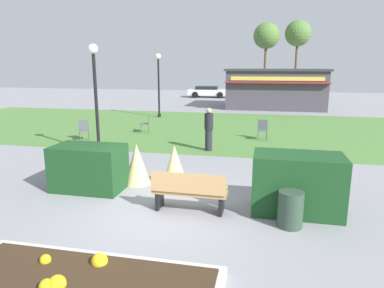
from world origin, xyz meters
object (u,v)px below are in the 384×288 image
cafe_chair_east (263,128)px  tree_right_bg (266,36)px  trash_bin (290,209)px  lamppost_far (159,77)px  parked_car_center_slot (260,92)px  food_kiosk (275,88)px  tree_left_bg (298,34)px  person_strolling (209,129)px  lamppost_mid (95,86)px  cafe_chair_center (146,122)px  cafe_chair_west (84,128)px  parked_car_west_slot (208,91)px  park_bench (189,192)px

cafe_chair_east → tree_right_bg: (-0.21, 24.33, 5.89)m
trash_bin → cafe_chair_east: 8.79m
lamppost_far → parked_car_center_slot: bearing=68.0°
food_kiosk → tree_left_bg: size_ratio=0.94×
tree_left_bg → cafe_chair_east: bearing=-97.1°
food_kiosk → person_strolling: 15.69m
trash_bin → person_strolling: (-2.73, 6.18, 0.48)m
trash_bin → food_kiosk: bearing=89.8°
lamppost_far → food_kiosk: 10.28m
lamppost_mid → food_kiosk: 18.11m
parked_car_center_slot → cafe_chair_center: bearing=-103.9°
food_kiosk → cafe_chair_east: bearing=-93.4°
cafe_chair_west → cafe_chair_center: same height
cafe_chair_east → tree_right_bg: bearing=90.5°
tree_left_bg → lamppost_mid: bearing=-107.4°
food_kiosk → parked_car_center_slot: (-1.33, 8.17, -0.89)m
cafe_chair_west → tree_left_bg: size_ratio=0.11×
cafe_chair_center → parked_car_center_slot: (5.10, 20.57, 0.12)m
parked_car_center_slot → cafe_chair_west: bearing=-107.7°
parked_car_west_slot → tree_right_bg: tree_right_bg is taller
park_bench → parked_car_west_slot: size_ratio=0.40×
food_kiosk → parked_car_center_slot: food_kiosk is taller
lamppost_mid → food_kiosk: (6.80, 16.75, -1.01)m
person_strolling → parked_car_west_slot: 23.94m
cafe_chair_west → cafe_chair_east: (7.83, 1.79, 0.00)m
lamppost_far → person_strolling: bearing=-61.0°
person_strolling → tree_right_bg: tree_right_bg is taller
trash_bin → cafe_chair_center: bearing=124.7°
lamppost_mid → lamppost_far: same height
cafe_chair_center → park_bench: bearing=-64.9°
tree_left_bg → tree_right_bg: tree_left_bg is taller
lamppost_mid → tree_right_bg: tree_right_bg is taller
lamppost_mid → tree_right_bg: (5.83, 28.23, 3.87)m
trash_bin → cafe_chair_west: size_ratio=0.86×
trash_bin → person_strolling: person_strolling is taller
cafe_chair_east → cafe_chair_center: same height
cafe_chair_center → parked_car_west_slot: bearing=91.0°
lamppost_far → tree_left_bg: 22.29m
lamppost_mid → lamppost_far: size_ratio=1.00×
cafe_chair_west → lamppost_mid: bearing=-49.7°
tree_right_bg → lamppost_far: bearing=-109.4°
lamppost_mid → tree_left_bg: tree_left_bg is taller
trash_bin → parked_car_west_slot: parked_car_west_slot is taller
trash_bin → park_bench: bearing=172.3°
cafe_chair_center → person_strolling: 4.75m
park_bench → cafe_chair_east: park_bench is taller
trash_bin → person_strolling: size_ratio=0.45×
person_strolling → cafe_chair_east: bearing=71.3°
lamppost_mid → cafe_chair_center: bearing=85.1°
food_kiosk → tree_left_bg: bearing=79.2°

